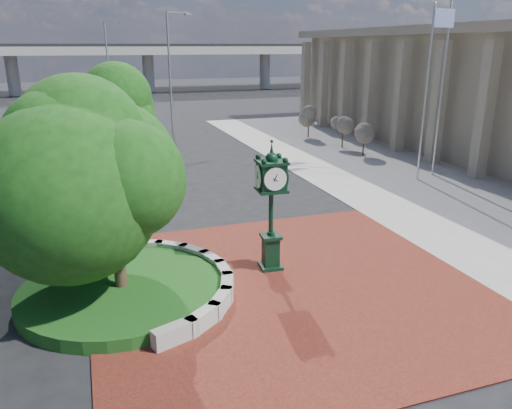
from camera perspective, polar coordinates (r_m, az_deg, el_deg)
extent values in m
plane|color=black|center=(16.97, 2.19, -7.90)|extent=(200.00, 200.00, 0.00)
cube|color=maroon|center=(16.13, 3.48, -9.28)|extent=(12.00, 12.00, 0.04)
cube|color=#9E9B93|center=(33.27, 22.17, 3.74)|extent=(20.00, 50.00, 0.04)
cube|color=#9E9B93|center=(13.39, -9.21, -14.41)|extent=(1.29, 0.76, 0.54)
cube|color=#9E9B93|center=(13.91, -6.01, -12.93)|extent=(1.20, 1.04, 0.54)
cube|color=#9E9B93|center=(14.64, -4.04, -11.19)|extent=(1.00, 1.22, 0.54)
cube|color=#9E9B93|center=(15.48, -3.33, -9.47)|extent=(0.71, 1.30, 0.54)
cube|color=#9E9B93|center=(16.35, -3.76, -7.92)|extent=(0.35, 1.25, 0.54)
cube|color=#9E9B93|center=(17.16, -5.09, -6.66)|extent=(0.71, 1.30, 0.54)
cube|color=#9E9B93|center=(17.86, -7.13, -5.72)|extent=(1.00, 1.22, 0.54)
cube|color=#9E9B93|center=(18.39, -9.65, -5.13)|extent=(1.20, 1.04, 0.54)
cube|color=#9E9B93|center=(18.72, -12.47, -4.88)|extent=(1.29, 0.76, 0.54)
cylinder|color=#124215|center=(15.95, -15.06, -9.52)|extent=(6.10, 6.10, 0.40)
cube|color=black|center=(34.65, 21.80, 11.01)|extent=(0.30, 40.00, 5.50)
cube|color=#9E9B93|center=(84.43, -15.85, 16.58)|extent=(90.00, 12.00, 1.20)
cube|color=black|center=(84.43, -15.90, 17.12)|extent=(90.00, 12.00, 0.40)
cylinder|color=#9E9B93|center=(84.88, -26.04, 13.13)|extent=(1.80, 1.80, 6.00)
cylinder|color=#9E9B93|center=(85.01, -12.18, 14.48)|extent=(1.80, 1.80, 6.00)
cylinder|color=#9E9B93|center=(89.72, 1.02, 15.02)|extent=(1.80, 1.80, 6.00)
cylinder|color=#38281C|center=(15.57, -15.32, -6.62)|extent=(0.36, 0.36, 2.17)
sphere|color=#143D10|center=(14.71, -16.15, 2.82)|extent=(5.20, 5.20, 5.20)
cylinder|color=#38281C|center=(32.91, -15.94, 5.92)|extent=(0.36, 0.36, 1.92)
sphere|color=#143D10|center=(32.54, -16.28, 9.85)|extent=(4.40, 4.40, 4.40)
cube|color=black|center=(17.31, 1.67, -7.08)|extent=(0.79, 0.79, 0.15)
cube|color=black|center=(17.08, 1.69, -5.32)|extent=(0.55, 0.55, 1.02)
cube|color=black|center=(16.87, 1.70, -3.64)|extent=(0.70, 0.70, 0.11)
cylinder|color=black|center=(16.58, 1.73, -0.93)|extent=(0.16, 0.16, 1.58)
cube|color=black|center=(16.22, 1.77, 3.30)|extent=(0.89, 0.89, 0.84)
cylinder|color=white|center=(15.82, 2.22, 2.92)|extent=(0.74, 0.11, 0.74)
cylinder|color=white|center=(16.63, 1.34, 3.66)|extent=(0.74, 0.11, 0.74)
cylinder|color=white|center=(16.11, 0.28, 3.20)|extent=(0.11, 0.74, 0.74)
cylinder|color=white|center=(16.35, 3.24, 3.39)|extent=(0.11, 0.74, 0.74)
sphere|color=black|center=(16.09, 1.79, 5.28)|extent=(0.41, 0.41, 0.41)
cone|color=black|center=(16.03, 1.80, 6.35)|extent=(0.17, 0.17, 0.46)
imported|color=#5B0D0E|center=(54.01, -13.47, 10.30)|extent=(2.02, 4.48, 1.49)
cylinder|color=silver|center=(30.50, 20.59, 13.26)|extent=(0.13, 0.13, 11.04)
cylinder|color=silver|center=(29.13, 18.81, 11.58)|extent=(0.11, 0.11, 9.33)
sphere|color=silver|center=(29.08, 19.79, 20.82)|extent=(0.17, 0.17, 0.17)
plane|color=navy|center=(29.47, 20.77, 19.30)|extent=(1.39, 0.19, 1.40)
cylinder|color=slate|center=(44.10, -9.82, 14.42)|extent=(0.18, 0.18, 9.89)
cube|color=slate|center=(44.46, -8.91, 20.87)|extent=(1.97, 0.56, 0.13)
cube|color=slate|center=(44.80, -7.79, 20.75)|extent=(0.59, 0.38, 0.16)
cylinder|color=slate|center=(57.12, -16.52, 14.55)|extent=(0.17, 0.17, 9.62)
cube|color=slate|center=(57.05, -15.94, 19.44)|extent=(1.93, 0.38, 0.13)
cube|color=slate|center=(57.02, -15.03, 19.40)|extent=(0.56, 0.33, 0.16)
cylinder|color=#38281C|center=(35.38, 12.15, 6.40)|extent=(0.10, 0.10, 1.20)
sphere|color=#A2517E|center=(35.20, 12.26, 7.99)|extent=(1.20, 1.20, 1.20)
cylinder|color=#38281C|center=(38.04, 9.84, 7.31)|extent=(0.10, 0.10, 1.20)
sphere|color=#A2517E|center=(37.88, 9.92, 8.80)|extent=(1.20, 1.20, 1.20)
cylinder|color=#38281C|center=(41.84, 5.99, 8.42)|extent=(0.10, 0.10, 1.20)
sphere|color=#A2517E|center=(41.69, 6.04, 9.77)|extent=(1.20, 1.20, 1.20)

